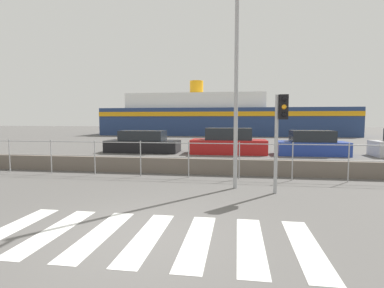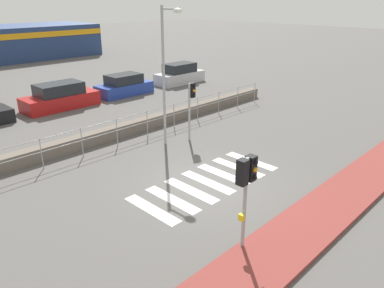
# 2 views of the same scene
# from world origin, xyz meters

# --- Properties ---
(ground_plane) EXTENTS (160.00, 160.00, 0.00)m
(ground_plane) POSITION_xyz_m (0.00, 0.00, 0.00)
(ground_plane) COLOR #565451
(sidewalk_brick) EXTENTS (24.00, 1.80, 0.12)m
(sidewalk_brick) POSITION_xyz_m (0.00, -4.10, 0.06)
(sidewalk_brick) COLOR brown
(sidewalk_brick) RESTS_ON ground_plane
(crosswalk) EXTENTS (5.85, 2.40, 0.01)m
(crosswalk) POSITION_xyz_m (0.16, 0.00, 0.00)
(crosswalk) COLOR silver
(crosswalk) RESTS_ON ground_plane
(seawall) EXTENTS (23.89, 0.55, 0.59)m
(seawall) POSITION_xyz_m (0.00, 6.39, 0.30)
(seawall) COLOR #6B6056
(seawall) RESTS_ON ground_plane
(harbor_fence) EXTENTS (21.54, 0.04, 1.30)m
(harbor_fence) POSITION_xyz_m (0.00, 5.52, 0.84)
(harbor_fence) COLOR #9EA0A3
(harbor_fence) RESTS_ON ground_plane
(traffic_light_near) EXTENTS (0.58, 0.41, 2.72)m
(traffic_light_near) POSITION_xyz_m (-2.12, -3.33, 2.12)
(traffic_light_near) COLOR #9EA0A3
(traffic_light_near) RESTS_ON ground_plane
(traffic_light_far) EXTENTS (0.34, 0.32, 2.76)m
(traffic_light_far) POSITION_xyz_m (2.89, 3.57, 2.03)
(traffic_light_far) COLOR #9EA0A3
(traffic_light_far) RESTS_ON ground_plane
(streetlamp) EXTENTS (0.32, 1.22, 6.12)m
(streetlamp) POSITION_xyz_m (1.67, 3.83, 3.80)
(streetlamp) COLOR #9EA0A3
(streetlamp) RESTS_ON ground_plane
(parked_car_red) EXTENTS (4.52, 1.85, 1.56)m
(parked_car_red) POSITION_xyz_m (1.19, 13.24, 0.66)
(parked_car_red) COLOR #B21919
(parked_car_red) RESTS_ON ground_plane
(parked_car_blue) EXTENTS (3.92, 1.74, 1.43)m
(parked_car_blue) POSITION_xyz_m (6.00, 13.24, 0.61)
(parked_car_blue) COLOR #233D9E
(parked_car_blue) RESTS_ON ground_plane
(parked_car_silver) EXTENTS (4.11, 1.70, 1.56)m
(parked_car_silver) POSITION_xyz_m (11.38, 13.24, 0.67)
(parked_car_silver) COLOR #BCBCC1
(parked_car_silver) RESTS_ON ground_plane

